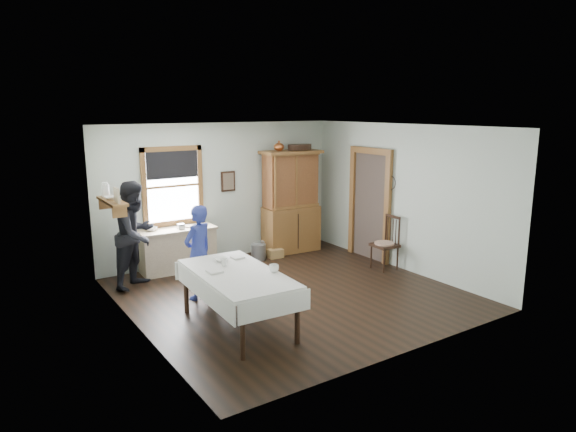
{
  "coord_description": "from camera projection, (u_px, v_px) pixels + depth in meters",
  "views": [
    {
      "loc": [
        -4.43,
        -6.6,
        2.98
      ],
      "look_at": [
        0.14,
        0.3,
        1.23
      ],
      "focal_mm": 32.0,
      "sensor_mm": 36.0,
      "label": 1
    }
  ],
  "objects": [
    {
      "name": "room",
      "position": [
        291.0,
        213.0,
        8.11
      ],
      "size": [
        5.01,
        5.01,
        2.7
      ],
      "color": "black",
      "rests_on": "ground"
    },
    {
      "name": "window",
      "position": [
        173.0,
        182.0,
        9.52
      ],
      "size": [
        1.18,
        0.07,
        1.48
      ],
      "color": "white",
      "rests_on": "room"
    },
    {
      "name": "doorway",
      "position": [
        370.0,
        201.0,
        10.17
      ],
      "size": [
        0.09,
        1.14,
        2.22
      ],
      "color": "#493C34",
      "rests_on": "room"
    },
    {
      "name": "wall_shelf",
      "position": [
        111.0,
        199.0,
        8.04
      ],
      "size": [
        0.24,
        1.0,
        0.44
      ],
      "color": "brown",
      "rests_on": "room"
    },
    {
      "name": "framed_picture",
      "position": [
        228.0,
        181.0,
        10.16
      ],
      "size": [
        0.3,
        0.04,
        0.4
      ],
      "primitive_type": "cube",
      "color": "black",
      "rests_on": "room"
    },
    {
      "name": "rug_beater",
      "position": [
        391.0,
        176.0,
        9.6
      ],
      "size": [
        0.01,
        0.27,
        0.27
      ],
      "primitive_type": "torus",
      "rotation": [
        0.0,
        1.57,
        0.0
      ],
      "color": "black",
      "rests_on": "room"
    },
    {
      "name": "work_counter",
      "position": [
        178.0,
        250.0,
        9.51
      ],
      "size": [
        1.42,
        0.59,
        0.8
      ],
      "primitive_type": "cube",
      "rotation": [
        0.0,
        0.0,
        -0.04
      ],
      "color": "#C3AF87",
      "rests_on": "room"
    },
    {
      "name": "china_hutch",
      "position": [
        291.0,
        202.0,
        10.69
      ],
      "size": [
        1.28,
        0.66,
        2.12
      ],
      "primitive_type": "cube",
      "rotation": [
        0.0,
        0.0,
        -0.06
      ],
      "color": "brown",
      "rests_on": "room"
    },
    {
      "name": "dining_table",
      "position": [
        238.0,
        300.0,
        7.04
      ],
      "size": [
        1.14,
        2.03,
        0.79
      ],
      "primitive_type": "cube",
      "rotation": [
        0.0,
        0.0,
        -0.05
      ],
      "color": "silver",
      "rests_on": "room"
    },
    {
      "name": "spindle_chair",
      "position": [
        385.0,
        243.0,
        9.59
      ],
      "size": [
        0.49,
        0.49,
        1.02
      ],
      "primitive_type": "cube",
      "rotation": [
        0.0,
        0.0,
        -0.04
      ],
      "color": "black",
      "rests_on": "room"
    },
    {
      "name": "pail",
      "position": [
        258.0,
        252.0,
        10.24
      ],
      "size": [
        0.33,
        0.33,
        0.32
      ],
      "primitive_type": "cube",
      "rotation": [
        0.0,
        0.0,
        0.12
      ],
      "color": "gray",
      "rests_on": "room"
    },
    {
      "name": "wicker_basket",
      "position": [
        275.0,
        253.0,
        10.38
      ],
      "size": [
        0.31,
        0.23,
        0.18
      ],
      "primitive_type": "cube",
      "rotation": [
        0.0,
        0.0,
        -0.05
      ],
      "color": "#A67D4B",
      "rests_on": "room"
    },
    {
      "name": "woman_blue",
      "position": [
        198.0,
        256.0,
        8.07
      ],
      "size": [
        0.6,
        0.51,
        1.4
      ],
      "primitive_type": "imported",
      "rotation": [
        0.0,
        0.0,
        3.54
      ],
      "color": "navy",
      "rests_on": "room"
    },
    {
      "name": "figure_dark",
      "position": [
        136.0,
        238.0,
        8.59
      ],
      "size": [
        1.03,
        0.99,
        1.67
      ],
      "primitive_type": "imported",
      "rotation": [
        0.0,
        0.0,
        0.64
      ],
      "color": "black",
      "rests_on": "room"
    },
    {
      "name": "table_cup_a",
      "position": [
        274.0,
        268.0,
        6.95
      ],
      "size": [
        0.15,
        0.15,
        0.11
      ],
      "primitive_type": "imported",
      "rotation": [
        0.0,
        0.0,
        0.13
      ],
      "color": "white",
      "rests_on": "dining_table"
    },
    {
      "name": "table_cup_b",
      "position": [
        224.0,
        262.0,
        7.23
      ],
      "size": [
        0.12,
        0.12,
        0.1
      ],
      "primitive_type": "imported",
      "rotation": [
        0.0,
        0.0,
        -0.14
      ],
      "color": "white",
      "rests_on": "dining_table"
    },
    {
      "name": "table_bowl",
      "position": [
        221.0,
        259.0,
        7.44
      ],
      "size": [
        0.25,
        0.25,
        0.06
      ],
      "primitive_type": "imported",
      "rotation": [
        0.0,
        0.0,
        0.1
      ],
      "color": "white",
      "rests_on": "dining_table"
    },
    {
      "name": "counter_book",
      "position": [
        188.0,
        228.0,
        9.46
      ],
      "size": [
        0.25,
        0.27,
        0.02
      ],
      "primitive_type": "imported",
      "rotation": [
        0.0,
        0.0,
        0.62
      ],
      "color": "brown",
      "rests_on": "work_counter"
    },
    {
      "name": "counter_bowl",
      "position": [
        152.0,
        229.0,
        9.26
      ],
      "size": [
        0.23,
        0.23,
        0.07
      ],
      "primitive_type": "imported",
      "rotation": [
        0.0,
        0.0,
        -0.12
      ],
      "color": "white",
      "rests_on": "work_counter"
    },
    {
      "name": "shelf_bowl",
      "position": [
        111.0,
        198.0,
        8.04
      ],
      "size": [
        0.22,
        0.22,
        0.05
      ],
      "primitive_type": "imported",
      "color": "white",
      "rests_on": "wall_shelf"
    }
  ]
}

